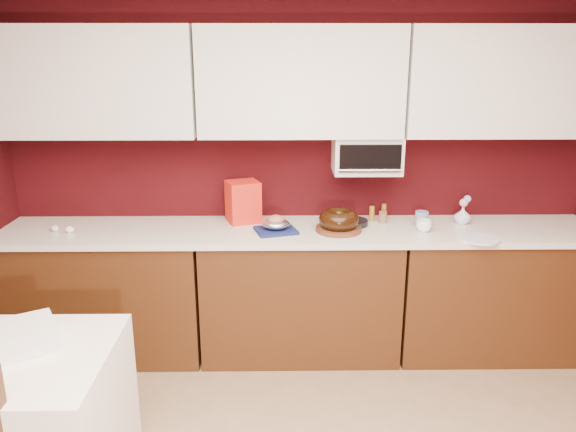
% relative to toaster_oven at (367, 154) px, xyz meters
% --- Properties ---
extents(wall_back, '(4.00, 0.02, 2.50)m').
position_rel_toaster_oven_xyz_m(wall_back, '(-0.45, 0.15, -0.12)').
color(wall_back, '#34070A').
rests_on(wall_back, floor).
extents(base_cabinet_left, '(1.31, 0.58, 0.86)m').
position_rel_toaster_oven_xyz_m(base_cabinet_left, '(-1.78, -0.17, -0.95)').
color(base_cabinet_left, '#44230D').
rests_on(base_cabinet_left, floor).
extents(base_cabinet_center, '(1.31, 0.58, 0.86)m').
position_rel_toaster_oven_xyz_m(base_cabinet_center, '(-0.45, -0.17, -0.95)').
color(base_cabinet_center, '#44230D').
rests_on(base_cabinet_center, floor).
extents(base_cabinet_right, '(1.31, 0.58, 0.86)m').
position_rel_toaster_oven_xyz_m(base_cabinet_right, '(0.88, -0.17, -0.95)').
color(base_cabinet_right, '#44230D').
rests_on(base_cabinet_right, floor).
extents(countertop, '(4.00, 0.62, 0.04)m').
position_rel_toaster_oven_xyz_m(countertop, '(-0.45, -0.17, -0.49)').
color(countertop, silver).
rests_on(countertop, base_cabinet_center).
extents(upper_cabinet_left, '(1.31, 0.33, 0.70)m').
position_rel_toaster_oven_xyz_m(upper_cabinet_left, '(-1.78, -0.02, 0.48)').
color(upper_cabinet_left, white).
rests_on(upper_cabinet_left, wall_back).
extents(upper_cabinet_center, '(1.31, 0.33, 0.70)m').
position_rel_toaster_oven_xyz_m(upper_cabinet_center, '(-0.45, -0.02, 0.48)').
color(upper_cabinet_center, white).
rests_on(upper_cabinet_center, wall_back).
extents(upper_cabinet_right, '(1.31, 0.33, 0.70)m').
position_rel_toaster_oven_xyz_m(upper_cabinet_right, '(0.88, -0.02, 0.48)').
color(upper_cabinet_right, white).
rests_on(upper_cabinet_right, wall_back).
extents(toaster_oven, '(0.45, 0.30, 0.25)m').
position_rel_toaster_oven_xyz_m(toaster_oven, '(0.00, 0.00, 0.00)').
color(toaster_oven, white).
rests_on(toaster_oven, upper_cabinet_center).
extents(toaster_oven_door, '(0.40, 0.02, 0.18)m').
position_rel_toaster_oven_xyz_m(toaster_oven_door, '(0.00, -0.16, 0.00)').
color(toaster_oven_door, black).
rests_on(toaster_oven_door, toaster_oven).
extents(toaster_oven_handle, '(0.42, 0.02, 0.02)m').
position_rel_toaster_oven_xyz_m(toaster_oven_handle, '(0.00, -0.18, -0.07)').
color(toaster_oven_handle, silver).
rests_on(toaster_oven_handle, toaster_oven).
extents(dining_table, '(1.00, 0.80, 0.75)m').
position_rel_toaster_oven_xyz_m(dining_table, '(-1.85, -1.50, -1.00)').
color(dining_table, white).
rests_on(dining_table, floor).
extents(cake_base, '(0.37, 0.37, 0.03)m').
position_rel_toaster_oven_xyz_m(cake_base, '(-0.20, -0.22, -0.46)').
color(cake_base, brown).
rests_on(cake_base, countertop).
extents(bundt_cake, '(0.33, 0.33, 0.11)m').
position_rel_toaster_oven_xyz_m(bundt_cake, '(-0.20, -0.22, -0.39)').
color(bundt_cake, black).
rests_on(bundt_cake, cake_base).
extents(navy_towel, '(0.31, 0.28, 0.02)m').
position_rel_toaster_oven_xyz_m(navy_towel, '(-0.61, -0.23, -0.47)').
color(navy_towel, navy).
rests_on(navy_towel, countertop).
extents(foil_ham_nest, '(0.23, 0.21, 0.07)m').
position_rel_toaster_oven_xyz_m(foil_ham_nest, '(-0.61, -0.23, -0.42)').
color(foil_ham_nest, silver).
rests_on(foil_ham_nest, navy_towel).
extents(roasted_ham, '(0.14, 0.13, 0.07)m').
position_rel_toaster_oven_xyz_m(roasted_ham, '(-0.61, -0.23, -0.40)').
color(roasted_ham, '#C26D58').
rests_on(roasted_ham, foil_ham_nest).
extents(pandoro_box, '(0.26, 0.25, 0.29)m').
position_rel_toaster_oven_xyz_m(pandoro_box, '(-0.84, 0.01, -0.33)').
color(pandoro_box, red).
rests_on(pandoro_box, countertop).
extents(dark_pan, '(0.27, 0.27, 0.04)m').
position_rel_toaster_oven_xyz_m(dark_pan, '(-0.09, -0.08, -0.46)').
color(dark_pan, black).
rests_on(dark_pan, countertop).
extents(coffee_mug, '(0.12, 0.12, 0.10)m').
position_rel_toaster_oven_xyz_m(coffee_mug, '(0.36, -0.23, -0.43)').
color(coffee_mug, white).
rests_on(coffee_mug, countertop).
extents(blue_jar, '(0.11, 0.11, 0.10)m').
position_rel_toaster_oven_xyz_m(blue_jar, '(0.37, -0.12, -0.42)').
color(blue_jar, navy).
rests_on(blue_jar, countertop).
extents(flower_vase, '(0.11, 0.11, 0.13)m').
position_rel_toaster_oven_xyz_m(flower_vase, '(0.67, -0.06, -0.41)').
color(flower_vase, silver).
rests_on(flower_vase, countertop).
extents(flower_pink, '(0.06, 0.06, 0.06)m').
position_rel_toaster_oven_xyz_m(flower_pink, '(0.67, -0.06, -0.33)').
color(flower_pink, pink).
rests_on(flower_pink, flower_vase).
extents(flower_blue, '(0.05, 0.05, 0.05)m').
position_rel_toaster_oven_xyz_m(flower_blue, '(0.70, -0.04, -0.30)').
color(flower_blue, '#8DA4E2').
rests_on(flower_blue, flower_vase).
extents(china_plate, '(0.26, 0.26, 0.01)m').
position_rel_toaster_oven_xyz_m(china_plate, '(0.67, -0.41, -0.47)').
color(china_plate, white).
rests_on(china_plate, countertop).
extents(amber_bottle, '(0.04, 0.04, 0.11)m').
position_rel_toaster_oven_xyz_m(amber_bottle, '(0.05, 0.01, -0.42)').
color(amber_bottle, '#92641A').
rests_on(amber_bottle, countertop).
extents(paper_cup, '(0.07, 0.07, 0.08)m').
position_rel_toaster_oven_xyz_m(paper_cup, '(0.12, -0.04, -0.44)').
color(paper_cup, brown).
rests_on(paper_cup, countertop).
extents(egg_left, '(0.06, 0.06, 0.04)m').
position_rel_toaster_oven_xyz_m(egg_left, '(-2.07, -0.19, -0.45)').
color(egg_left, silver).
rests_on(egg_left, countertop).
extents(egg_right, '(0.06, 0.05, 0.04)m').
position_rel_toaster_oven_xyz_m(egg_right, '(-1.96, -0.23, -0.45)').
color(egg_right, white).
rests_on(egg_right, countertop).
extents(newspaper_stack, '(0.40, 0.38, 0.11)m').
position_rel_toaster_oven_xyz_m(newspaper_stack, '(-1.77, -1.45, -0.57)').
color(newspaper_stack, white).
rests_on(newspaper_stack, dining_table).
extents(amber_bottle_tall, '(0.04, 0.04, 0.12)m').
position_rel_toaster_oven_xyz_m(amber_bottle_tall, '(0.14, 0.03, -0.42)').
color(amber_bottle_tall, brown).
rests_on(amber_bottle_tall, countertop).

